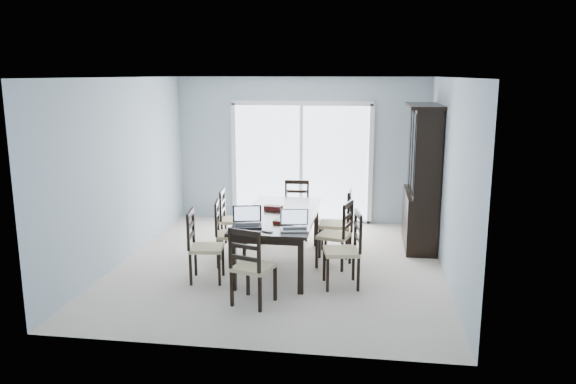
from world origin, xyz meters
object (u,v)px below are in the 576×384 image
object	(u,v)px
chair_left_mid	(225,226)
chair_right_near	(349,241)
laptop_dark	(247,222)
cell_phone	(267,232)
chair_right_far	(341,215)
chair_end_far	(296,203)
chair_end_near	(249,259)
chair_left_far	(229,212)
chair_right_mid	(340,227)
game_box	(273,208)
hot_tub	(271,185)
chair_left_near	(199,238)
laptop_silver	(295,225)
dining_table	(280,219)
china_hutch	(422,178)

from	to	relation	value
chair_left_mid	chair_right_near	xyz separation A→B (m)	(1.76, -0.59, 0.03)
laptop_dark	cell_phone	xyz separation A→B (m)	(0.30, -0.20, -0.05)
chair_right_far	chair_end_far	distance (m)	1.17
chair_left_mid	cell_phone	world-z (taller)	chair_left_mid
chair_end_far	chair_end_near	bearing A→B (deg)	83.88
chair_end_far	laptop_dark	distance (m)	2.24
chair_left_mid	chair_end_near	distance (m)	1.55
chair_left_far	cell_phone	bearing A→B (deg)	22.63
chair_right_near	cell_phone	xyz separation A→B (m)	(-0.99, -0.29, 0.16)
chair_left_mid	chair_right_far	world-z (taller)	chair_right_far
chair_left_mid	chair_right_mid	bearing A→B (deg)	83.63
game_box	hot_tub	distance (m)	3.31
chair_right_near	laptop_dark	xyz separation A→B (m)	(-1.28, -0.09, 0.22)
chair_left_mid	chair_right_near	size ratio (longest dim) A/B	0.94
chair_left_near	chair_right_near	size ratio (longest dim) A/B	0.96
laptop_silver	game_box	xyz separation A→B (m)	(-0.44, 1.01, -0.03)
chair_right_near	cell_phone	size ratio (longest dim) A/B	9.04
dining_table	chair_right_mid	bearing A→B (deg)	4.02
chair_right_near	laptop_silver	size ratio (longest dim) A/B	2.85
chair_left_mid	chair_end_far	bearing A→B (deg)	141.32
chair_left_near	cell_phone	world-z (taller)	chair_left_near
chair_left_far	chair_right_far	distance (m)	1.74
chair_right_near	chair_right_far	xyz separation A→B (m)	(-0.16, 1.24, 0.01)
chair_left_mid	chair_right_far	size ratio (longest dim) A/B	0.92
chair_right_near	laptop_dark	distance (m)	1.30
cell_phone	hot_tub	world-z (taller)	hot_tub
chair_left_near	chair_right_mid	size ratio (longest dim) A/B	1.00
chair_left_mid	game_box	size ratio (longest dim) A/B	4.28
chair_left_mid	chair_right_far	bearing A→B (deg)	101.58
china_hutch	chair_left_near	xyz separation A→B (m)	(-2.96, -1.98, -0.50)
chair_end_far	laptop_dark	size ratio (longest dim) A/B	2.60
chair_right_mid	laptop_dark	world-z (taller)	chair_right_mid
laptop_silver	chair_end_near	bearing A→B (deg)	-133.51
dining_table	china_hutch	bearing A→B (deg)	31.71
chair_end_near	chair_end_far	world-z (taller)	chair_end_near
chair_left_near	chair_right_far	xyz separation A→B (m)	(1.76, 1.32, 0.03)
dining_table	chair_end_far	bearing A→B (deg)	88.26
laptop_dark	chair_end_far	bearing A→B (deg)	68.79
china_hutch	chair_right_far	distance (m)	1.45
chair_end_near	chair_right_mid	bearing A→B (deg)	75.59
dining_table	chair_end_far	distance (m)	1.47
chair_left_mid	game_box	distance (m)	0.74
chair_end_far	laptop_silver	size ratio (longest dim) A/B	2.73
china_hutch	chair_left_mid	bearing A→B (deg)	-154.91
chair_right_near	chair_end_near	distance (m)	1.37
china_hutch	chair_end_near	world-z (taller)	china_hutch
cell_phone	chair_left_far	bearing A→B (deg)	138.82
chair_right_mid	chair_end_near	bearing A→B (deg)	162.67
laptop_dark	chair_left_far	bearing A→B (deg)	100.02
chair_left_near	chair_left_far	distance (m)	1.48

